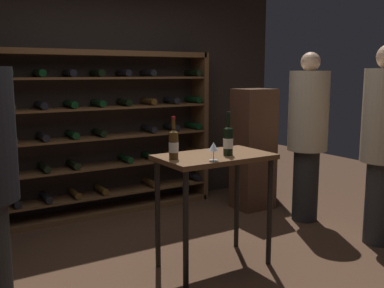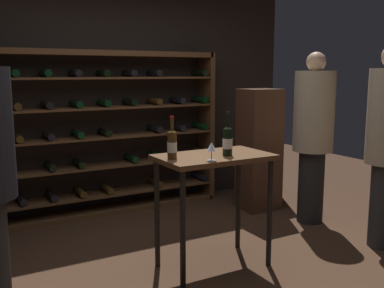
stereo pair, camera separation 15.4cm
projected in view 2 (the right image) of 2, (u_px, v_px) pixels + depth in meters
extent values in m
plane|color=#472D1E|center=(194.00, 271.00, 3.64)|extent=(10.10, 10.10, 0.00)
cube|color=black|center=(106.00, 90.00, 5.18)|extent=(4.87, 0.10, 2.81)
cube|color=brown|center=(206.00, 127.00, 5.68)|extent=(0.06, 0.32, 1.84)
cube|color=brown|center=(102.00, 53.00, 4.88)|extent=(2.67, 0.32, 0.06)
cube|color=brown|center=(107.00, 210.00, 5.17)|extent=(2.67, 0.32, 0.06)
cube|color=brown|center=(107.00, 193.00, 5.14)|extent=(2.59, 0.32, 0.02)
cylinder|color=black|center=(22.00, 200.00, 4.67)|extent=(0.08, 0.30, 0.08)
cylinder|color=black|center=(52.00, 196.00, 4.83)|extent=(0.08, 0.30, 0.08)
cylinder|color=#4C3314|center=(80.00, 192.00, 4.98)|extent=(0.08, 0.30, 0.08)
cylinder|color=#4C3314|center=(107.00, 188.00, 5.13)|extent=(0.08, 0.30, 0.08)
cylinder|color=#4C3314|center=(156.00, 182.00, 5.43)|extent=(0.08, 0.30, 0.08)
cylinder|color=black|center=(199.00, 176.00, 5.73)|extent=(0.08, 0.30, 0.08)
cube|color=brown|center=(106.00, 165.00, 5.08)|extent=(2.59, 0.32, 0.02)
cylinder|color=black|center=(50.00, 166.00, 4.77)|extent=(0.08, 0.30, 0.08)
cylinder|color=black|center=(79.00, 163.00, 4.92)|extent=(0.08, 0.30, 0.08)
cylinder|color=black|center=(131.00, 158.00, 5.23)|extent=(0.08, 0.30, 0.08)
cylinder|color=black|center=(155.00, 156.00, 5.38)|extent=(0.08, 0.30, 0.08)
cylinder|color=#4C3314|center=(178.00, 153.00, 5.53)|extent=(0.08, 0.30, 0.08)
cylinder|color=#4C3314|center=(199.00, 151.00, 5.68)|extent=(0.08, 0.30, 0.08)
cube|color=brown|center=(105.00, 137.00, 5.03)|extent=(2.59, 0.32, 0.02)
cylinder|color=#4C3314|center=(18.00, 138.00, 4.57)|extent=(0.08, 0.30, 0.08)
cylinder|color=black|center=(49.00, 136.00, 4.72)|extent=(0.08, 0.30, 0.08)
cylinder|color=black|center=(78.00, 134.00, 4.87)|extent=(0.08, 0.30, 0.08)
cylinder|color=black|center=(105.00, 132.00, 5.02)|extent=(0.08, 0.30, 0.08)
cylinder|color=black|center=(155.00, 129.00, 5.32)|extent=(0.08, 0.30, 0.08)
cylinder|color=black|center=(178.00, 127.00, 5.47)|extent=(0.08, 0.30, 0.08)
cylinder|color=black|center=(199.00, 126.00, 5.63)|extent=(0.08, 0.30, 0.08)
cube|color=brown|center=(104.00, 108.00, 4.98)|extent=(2.59, 0.32, 0.02)
cylinder|color=#4C3314|center=(16.00, 106.00, 4.52)|extent=(0.08, 0.30, 0.08)
cylinder|color=black|center=(47.00, 105.00, 4.67)|extent=(0.08, 0.30, 0.08)
cylinder|color=black|center=(76.00, 104.00, 4.82)|extent=(0.08, 0.30, 0.08)
cylinder|color=black|center=(104.00, 103.00, 4.97)|extent=(0.08, 0.30, 0.08)
cylinder|color=black|center=(130.00, 102.00, 5.12)|extent=(0.08, 0.30, 0.08)
cylinder|color=#4C3314|center=(154.00, 101.00, 5.27)|extent=(0.08, 0.30, 0.08)
cylinder|color=black|center=(178.00, 100.00, 5.42)|extent=(0.08, 0.30, 0.08)
cylinder|color=black|center=(199.00, 99.00, 5.57)|extent=(0.08, 0.30, 0.08)
cube|color=brown|center=(103.00, 78.00, 4.93)|extent=(2.59, 0.32, 0.02)
cylinder|color=black|center=(14.00, 73.00, 4.47)|extent=(0.08, 0.30, 0.08)
cylinder|color=black|center=(45.00, 73.00, 4.62)|extent=(0.08, 0.30, 0.08)
cylinder|color=black|center=(75.00, 73.00, 4.77)|extent=(0.08, 0.30, 0.08)
cylinder|color=black|center=(103.00, 73.00, 4.92)|extent=(0.08, 0.30, 0.08)
cylinder|color=black|center=(129.00, 73.00, 5.07)|extent=(0.08, 0.30, 0.08)
cylinder|color=black|center=(154.00, 73.00, 5.22)|extent=(0.08, 0.30, 0.08)
cylinder|color=black|center=(199.00, 73.00, 5.52)|extent=(0.08, 0.30, 0.08)
cube|color=brown|center=(214.00, 157.00, 3.60)|extent=(0.92, 0.55, 0.04)
cylinder|color=black|center=(183.00, 230.00, 3.29)|extent=(0.04, 0.04, 0.91)
cylinder|color=black|center=(270.00, 213.00, 3.69)|extent=(0.04, 0.04, 0.91)
cylinder|color=black|center=(157.00, 214.00, 3.67)|extent=(0.04, 0.04, 0.91)
cylinder|color=black|center=(238.00, 200.00, 4.07)|extent=(0.04, 0.04, 0.91)
cylinder|color=black|center=(311.00, 186.00, 4.80)|extent=(0.27, 0.27, 0.78)
cylinder|color=tan|center=(314.00, 111.00, 4.68)|extent=(0.42, 0.42, 0.84)
sphere|color=tan|center=(316.00, 62.00, 4.59)|extent=(0.20, 0.20, 0.20)
cylinder|color=#2D2D2D|center=(384.00, 205.00, 4.11)|extent=(0.26, 0.26, 0.79)
cube|color=#4C2D1E|center=(259.00, 150.00, 5.22)|extent=(0.44, 0.36, 1.42)
cylinder|color=black|center=(228.00, 142.00, 3.56)|extent=(0.08, 0.08, 0.21)
cone|color=black|center=(228.00, 127.00, 3.54)|extent=(0.08, 0.08, 0.03)
cylinder|color=black|center=(228.00, 120.00, 3.53)|extent=(0.03, 0.03, 0.09)
cylinder|color=black|center=(228.00, 113.00, 3.52)|extent=(0.03, 0.03, 0.02)
cylinder|color=silver|center=(228.00, 143.00, 3.56)|extent=(0.08, 0.08, 0.08)
cylinder|color=#4C3314|center=(172.00, 146.00, 3.41)|extent=(0.07, 0.07, 0.21)
cone|color=#4C3314|center=(172.00, 131.00, 3.39)|extent=(0.07, 0.07, 0.03)
cylinder|color=#4C3314|center=(172.00, 124.00, 3.38)|extent=(0.03, 0.03, 0.08)
cylinder|color=maroon|center=(172.00, 118.00, 3.37)|extent=(0.03, 0.03, 0.02)
cylinder|color=silver|center=(172.00, 147.00, 3.41)|extent=(0.08, 0.08, 0.08)
cylinder|color=silver|center=(211.00, 161.00, 3.35)|extent=(0.07, 0.07, 0.00)
cylinder|color=silver|center=(211.00, 156.00, 3.35)|extent=(0.01, 0.01, 0.07)
cone|color=silver|center=(212.00, 147.00, 3.33)|extent=(0.07, 0.07, 0.06)
cylinder|color=#590A14|center=(212.00, 149.00, 3.34)|extent=(0.04, 0.04, 0.02)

